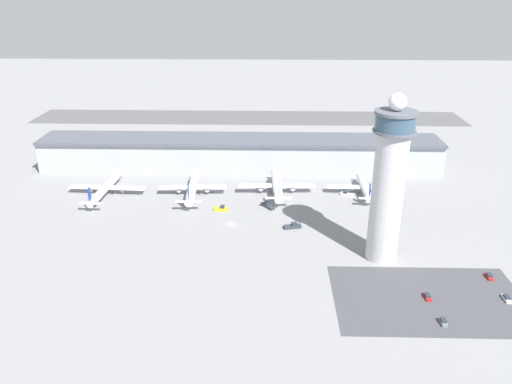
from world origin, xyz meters
name	(u,v)px	position (x,y,z in m)	size (l,w,h in m)	color
ground_plane	(231,224)	(0.00, 0.00, 0.00)	(1000.00, 1000.00, 0.00)	gray
terminal_building	(240,154)	(0.00, 70.00, 9.28)	(220.95, 25.00, 18.36)	#A3A8B2
runway_strip	(249,118)	(0.00, 186.28, 0.00)	(331.42, 44.00, 0.01)	#515154
control_tower	(389,183)	(59.63, -26.60, 31.00)	(15.05, 15.05, 63.65)	#BCBCC1
parking_lot_surface	(429,299)	(70.35, -53.69, 0.00)	(64.00, 40.00, 0.01)	#424247
airplane_gate_alpha	(106,187)	(-64.42, 31.72, 3.97)	(38.36, 43.17, 11.92)	white
airplane_gate_bravo	(193,187)	(-21.34, 32.31, 4.46)	(33.67, 40.72, 13.60)	silver
airplane_gate_charlie	(277,185)	(20.39, 35.01, 4.70)	(38.34, 36.82, 14.28)	white
airplane_gate_delta	(364,187)	(63.86, 36.07, 3.77)	(36.75, 32.65, 11.30)	silver
service_truck_catering	(221,209)	(-5.61, 14.39, 0.86)	(6.36, 2.91, 2.48)	black
service_truck_fuel	(293,226)	(26.79, -2.63, 0.86)	(7.91, 4.11, 2.48)	black
service_truck_baggage	(347,194)	(54.94, 32.94, 0.96)	(6.30, 5.50, 2.78)	black
service_truck_water	(267,206)	(15.78, 18.39, 0.86)	(6.76, 7.81, 2.50)	black
car_black_suv	(507,298)	(96.16, -53.51, 0.58)	(1.91, 4.83, 1.51)	black
car_white_wagon	(427,297)	(69.94, -53.09, 0.54)	(2.00, 4.45, 1.40)	black
car_silver_sedan	(443,322)	(70.89, -66.65, 0.60)	(1.92, 4.20, 1.55)	black
car_navy_sedan	(489,276)	(95.77, -40.05, 0.61)	(1.91, 4.55, 1.56)	black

